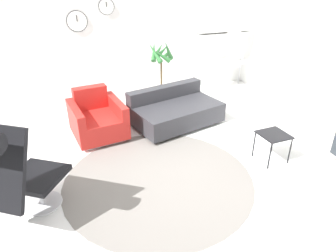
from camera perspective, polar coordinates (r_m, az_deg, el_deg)
ground_plane at (r=4.15m, az=-2.09°, el=-9.17°), size 12.00×12.00×0.00m
wall_back at (r=6.40m, az=-12.40°, el=17.00°), size 12.00×0.09×2.80m
round_rug at (r=4.06m, az=-1.80°, el=-10.03°), size 2.50×2.50×0.01m
lounge_chair at (r=3.36m, az=-28.08°, el=-6.89°), size 1.02×1.10×1.30m
armchair_red at (r=5.10m, az=-13.32°, el=1.08°), size 0.88×0.96×0.77m
couch_low at (r=5.40m, az=1.33°, el=2.81°), size 1.68×1.22×0.62m
side_table at (r=4.51m, az=19.45°, el=-2.01°), size 0.39×0.39×0.43m
potted_plant at (r=6.18m, az=-1.33°, el=10.63°), size 0.55×0.51×1.33m
shelf_unit at (r=7.14m, az=10.92°, el=15.69°), size 1.32×0.28×2.07m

